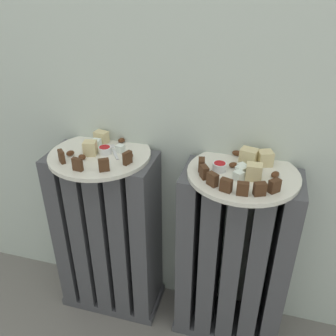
# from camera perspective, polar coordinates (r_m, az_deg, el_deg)

# --- Properties ---
(radiator_left) EXTENTS (0.35, 0.17, 0.62)m
(radiator_left) POSITION_cam_1_polar(r_m,az_deg,el_deg) (1.28, -9.48, -10.73)
(radiator_left) COLOR #47474C
(radiator_left) RESTS_ON ground_plane
(radiator_right) EXTENTS (0.35, 0.17, 0.62)m
(radiator_right) POSITION_cam_1_polar(r_m,az_deg,el_deg) (1.20, 10.31, -14.28)
(radiator_right) COLOR #47474C
(radiator_right) RESTS_ON ground_plane
(plate_left) EXTENTS (0.31, 0.31, 0.01)m
(plate_left) POSITION_cam_1_polar(r_m,az_deg,el_deg) (1.11, -10.82, 2.10)
(plate_left) COLOR silver
(plate_left) RESTS_ON radiator_left
(plate_right) EXTENTS (0.31, 0.31, 0.01)m
(plate_right) POSITION_cam_1_polar(r_m,az_deg,el_deg) (1.01, 11.90, -0.92)
(plate_right) COLOR silver
(plate_right) RESTS_ON radiator_right
(dark_cake_slice_left_0) EXTENTS (0.03, 0.03, 0.04)m
(dark_cake_slice_left_0) POSITION_cam_1_polar(r_m,az_deg,el_deg) (1.07, -16.65, 1.78)
(dark_cake_slice_left_0) COLOR #472B19
(dark_cake_slice_left_0) RESTS_ON plate_left
(dark_cake_slice_left_1) EXTENTS (0.03, 0.02, 0.04)m
(dark_cake_slice_left_1) POSITION_cam_1_polar(r_m,az_deg,el_deg) (1.01, -14.27, 0.57)
(dark_cake_slice_left_1) COLOR #472B19
(dark_cake_slice_left_1) RESTS_ON plate_left
(dark_cake_slice_left_2) EXTENTS (0.03, 0.03, 0.04)m
(dark_cake_slice_left_2) POSITION_cam_1_polar(r_m,az_deg,el_deg) (0.99, -10.21, 0.48)
(dark_cake_slice_left_2) COLOR #472B19
(dark_cake_slice_left_2) RESTS_ON plate_left
(dark_cake_slice_left_3) EXTENTS (0.02, 0.03, 0.04)m
(dark_cake_slice_left_3) POSITION_cam_1_polar(r_m,az_deg,el_deg) (1.02, -6.50, 1.61)
(dark_cake_slice_left_3) COLOR #472B19
(dark_cake_slice_left_3) RESTS_ON plate_left
(marble_cake_slice_left_0) EXTENTS (0.05, 0.04, 0.04)m
(marble_cake_slice_left_0) POSITION_cam_1_polar(r_m,az_deg,el_deg) (1.16, -10.58, 4.89)
(marble_cake_slice_left_0) COLOR beige
(marble_cake_slice_left_0) RESTS_ON plate_left
(marble_cake_slice_left_1) EXTENTS (0.04, 0.04, 0.04)m
(marble_cake_slice_left_1) POSITION_cam_1_polar(r_m,az_deg,el_deg) (1.09, -12.33, 3.13)
(marble_cake_slice_left_1) COLOR beige
(marble_cake_slice_left_1) RESTS_ON plate_left
(turkish_delight_left_0) EXTENTS (0.03, 0.03, 0.02)m
(turkish_delight_left_0) POSITION_cam_1_polar(r_m,az_deg,el_deg) (1.14, -11.35, 3.92)
(turkish_delight_left_0) COLOR white
(turkish_delight_left_0) RESTS_ON plate_left
(turkish_delight_left_1) EXTENTS (0.03, 0.03, 0.02)m
(turkish_delight_left_1) POSITION_cam_1_polar(r_m,az_deg,el_deg) (1.10, -7.63, 3.11)
(turkish_delight_left_1) COLOR white
(turkish_delight_left_1) RESTS_ON plate_left
(medjool_date_left_0) EXTENTS (0.03, 0.03, 0.02)m
(medjool_date_left_0) POSITION_cam_1_polar(r_m,az_deg,el_deg) (1.16, -7.46, 4.40)
(medjool_date_left_0) COLOR #4C2814
(medjool_date_left_0) RESTS_ON plate_left
(medjool_date_left_1) EXTENTS (0.02, 0.02, 0.02)m
(medjool_date_left_1) POSITION_cam_1_polar(r_m,az_deg,el_deg) (1.06, -6.15, 2.04)
(medjool_date_left_1) COLOR #4C2814
(medjool_date_left_1) RESTS_ON plate_left
(medjool_date_left_2) EXTENTS (0.03, 0.02, 0.01)m
(medjool_date_left_2) POSITION_cam_1_polar(r_m,az_deg,el_deg) (1.07, -13.58, 1.73)
(medjool_date_left_2) COLOR #4C2814
(medjool_date_left_2) RESTS_ON plate_left
(medjool_date_left_3) EXTENTS (0.03, 0.03, 0.02)m
(medjool_date_left_3) POSITION_cam_1_polar(r_m,az_deg,el_deg) (1.10, -15.35, 2.30)
(medjool_date_left_3) COLOR #4C2814
(medjool_date_left_3) RESTS_ON plate_left
(jam_bowl_left) EXTENTS (0.04, 0.04, 0.02)m
(jam_bowl_left) POSITION_cam_1_polar(r_m,az_deg,el_deg) (1.10, -10.07, 2.91)
(jam_bowl_left) COLOR white
(jam_bowl_left) RESTS_ON plate_left
(dark_cake_slice_right_0) EXTENTS (0.02, 0.03, 0.03)m
(dark_cake_slice_right_0) POSITION_cam_1_polar(r_m,az_deg,el_deg) (0.99, 5.38, 0.56)
(dark_cake_slice_right_0) COLOR #472B19
(dark_cake_slice_right_0) RESTS_ON plate_right
(dark_cake_slice_right_1) EXTENTS (0.03, 0.03, 0.03)m
(dark_cake_slice_right_1) POSITION_cam_1_polar(r_m,az_deg,el_deg) (0.95, 5.80, -0.65)
(dark_cake_slice_right_1) COLOR #472B19
(dark_cake_slice_right_1) RESTS_ON plate_right
(dark_cake_slice_right_2) EXTENTS (0.03, 0.03, 0.03)m
(dark_cake_slice_right_2) POSITION_cam_1_polar(r_m,az_deg,el_deg) (0.92, 7.14, -1.81)
(dark_cake_slice_right_2) COLOR #472B19
(dark_cake_slice_right_2) RESTS_ON plate_right
(dark_cake_slice_right_3) EXTENTS (0.03, 0.03, 0.03)m
(dark_cake_slice_right_3) POSITION_cam_1_polar(r_m,az_deg,el_deg) (0.90, 9.26, -2.74)
(dark_cake_slice_right_3) COLOR #472B19
(dark_cake_slice_right_3) RESTS_ON plate_right
(dark_cake_slice_right_4) EXTENTS (0.03, 0.02, 0.03)m
(dark_cake_slice_right_4) POSITION_cam_1_polar(r_m,az_deg,el_deg) (0.90, 11.85, -3.26)
(dark_cake_slice_right_4) COLOR #472B19
(dark_cake_slice_right_4) RESTS_ON plate_right
(dark_cake_slice_right_5) EXTENTS (0.03, 0.03, 0.03)m
(dark_cake_slice_right_5) POSITION_cam_1_polar(r_m,az_deg,el_deg) (0.90, 14.46, -3.27)
(dark_cake_slice_right_5) COLOR #472B19
(dark_cake_slice_right_5) RESTS_ON plate_right
(dark_cake_slice_right_6) EXTENTS (0.03, 0.03, 0.03)m
(dark_cake_slice_right_6) POSITION_cam_1_polar(r_m,az_deg,el_deg) (0.93, 16.64, -2.77)
(dark_cake_slice_right_6) COLOR #472B19
(dark_cake_slice_right_6) RESTS_ON plate_right
(marble_cake_slice_right_0) EXTENTS (0.05, 0.05, 0.05)m
(marble_cake_slice_right_0) POSITION_cam_1_polar(r_m,az_deg,el_deg) (1.04, 12.74, 1.79)
(marble_cake_slice_right_0) COLOR beige
(marble_cake_slice_right_0) RESTS_ON plate_right
(marble_cake_slice_right_1) EXTENTS (0.04, 0.03, 0.04)m
(marble_cake_slice_right_1) POSITION_cam_1_polar(r_m,az_deg,el_deg) (0.97, 13.57, -0.60)
(marble_cake_slice_right_1) COLOR beige
(marble_cake_slice_right_1) RESTS_ON plate_right
(marble_cake_slice_right_2) EXTENTS (0.05, 0.05, 0.04)m
(marble_cake_slice_right_2) POSITION_cam_1_polar(r_m,az_deg,el_deg) (1.05, 15.24, 1.54)
(marble_cake_slice_right_2) COLOR beige
(marble_cake_slice_right_2) RESTS_ON plate_right
(turkish_delight_right_0) EXTENTS (0.03, 0.03, 0.02)m
(turkish_delight_right_0) POSITION_cam_1_polar(r_m,az_deg,el_deg) (1.01, 11.70, 0.17)
(turkish_delight_right_0) COLOR white
(turkish_delight_right_0) RESTS_ON plate_right
(turkish_delight_right_1) EXTENTS (0.03, 0.03, 0.02)m
(turkish_delight_right_1) POSITION_cam_1_polar(r_m,az_deg,el_deg) (1.01, 13.52, -0.03)
(turkish_delight_right_1) COLOR white
(turkish_delight_right_1) RESTS_ON plate_right
(turkish_delight_right_2) EXTENTS (0.04, 0.04, 0.03)m
(turkish_delight_right_2) POSITION_cam_1_polar(r_m,az_deg,el_deg) (0.98, 11.62, -0.43)
(turkish_delight_right_2) COLOR white
(turkish_delight_right_2) RESTS_ON plate_right
(turkish_delight_right_3) EXTENTS (0.03, 0.03, 0.02)m
(turkish_delight_right_3) POSITION_cam_1_polar(r_m,az_deg,el_deg) (0.96, 11.25, -1.20)
(turkish_delight_right_3) COLOR white
(turkish_delight_right_3) RESTS_ON plate_right
(medjool_date_right_0) EXTENTS (0.03, 0.02, 0.02)m
(medjool_date_right_0) POSITION_cam_1_polar(r_m,az_deg,el_deg) (1.08, 10.98, 2.36)
(medjool_date_right_0) COLOR #4C2814
(medjool_date_right_0) RESTS_ON plate_right
(medjool_date_right_1) EXTENTS (0.03, 0.03, 0.01)m
(medjool_date_right_1) POSITION_cam_1_polar(r_m,az_deg,el_deg) (1.02, 10.39, 0.49)
(medjool_date_right_1) COLOR #4C2814
(medjool_date_right_1) RESTS_ON plate_right
(medjool_date_right_2) EXTENTS (0.03, 0.03, 0.02)m
(medjool_date_right_2) POSITION_cam_1_polar(r_m,az_deg,el_deg) (1.00, 16.75, -1.00)
(medjool_date_right_2) COLOR #4C2814
(medjool_date_right_2) RESTS_ON plate_right
(medjool_date_right_3) EXTENTS (0.03, 0.03, 0.02)m
(medjool_date_right_3) POSITION_cam_1_polar(r_m,az_deg,el_deg) (0.94, 15.04, -2.66)
(medjool_date_right_3) COLOR #4C2814
(medjool_date_right_3) RESTS_ON plate_right
(jam_bowl_right) EXTENTS (0.04, 0.04, 0.02)m
(jam_bowl_right) POSITION_cam_1_polar(r_m,az_deg,el_deg) (0.99, 8.24, 0.27)
(jam_bowl_right) COLOR white
(jam_bowl_right) RESTS_ON plate_right
(fork) EXTENTS (0.07, 0.09, 0.00)m
(fork) POSITION_cam_1_polar(r_m,az_deg,el_deg) (1.11, -8.67, 2.75)
(fork) COLOR silver
(fork) RESTS_ON plate_left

